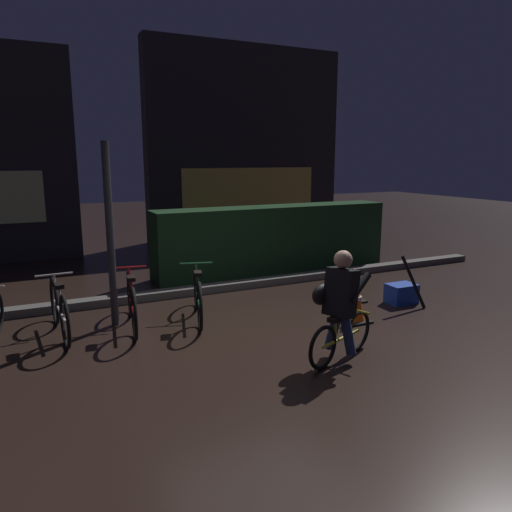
{
  "coord_description": "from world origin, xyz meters",
  "views": [
    {
      "loc": [
        -2.64,
        -5.25,
        2.22
      ],
      "look_at": [
        0.2,
        0.6,
        0.9
      ],
      "focal_mm": 34.09,
      "sensor_mm": 36.0,
      "label": 1
    }
  ],
  "objects_px": {
    "parked_bike_center_left": "(132,302)",
    "traffic_cone_near": "(356,302)",
    "parked_bike_left_mid": "(59,309)",
    "traffic_cone_far": "(352,285)",
    "closed_umbrella": "(413,282)",
    "cyclist": "(339,305)",
    "street_post": "(110,236)",
    "parked_bike_center_right": "(198,295)",
    "blue_crate": "(401,294)"
  },
  "relations": [
    {
      "from": "street_post",
      "to": "cyclist",
      "type": "distance_m",
      "value": 3.09
    },
    {
      "from": "parked_bike_left_mid",
      "to": "parked_bike_center_right",
      "type": "relative_size",
      "value": 1.03
    },
    {
      "from": "cyclist",
      "to": "traffic_cone_far",
      "type": "bearing_deg",
      "value": 28.08
    },
    {
      "from": "blue_crate",
      "to": "closed_umbrella",
      "type": "bearing_deg",
      "value": -93.41
    },
    {
      "from": "parked_bike_center_left",
      "to": "blue_crate",
      "type": "xyz_separation_m",
      "value": [
        3.99,
        -0.73,
        -0.2
      ]
    },
    {
      "from": "traffic_cone_far",
      "to": "cyclist",
      "type": "bearing_deg",
      "value": -130.73
    },
    {
      "from": "blue_crate",
      "to": "closed_umbrella",
      "type": "distance_m",
      "value": 0.35
    },
    {
      "from": "traffic_cone_near",
      "to": "cyclist",
      "type": "height_order",
      "value": "cyclist"
    },
    {
      "from": "traffic_cone_near",
      "to": "blue_crate",
      "type": "height_order",
      "value": "traffic_cone_near"
    },
    {
      "from": "traffic_cone_far",
      "to": "parked_bike_center_right",
      "type": "bearing_deg",
      "value": 174.2
    },
    {
      "from": "street_post",
      "to": "closed_umbrella",
      "type": "bearing_deg",
      "value": -15.41
    },
    {
      "from": "street_post",
      "to": "parked_bike_left_mid",
      "type": "relative_size",
      "value": 1.49
    },
    {
      "from": "street_post",
      "to": "traffic_cone_near",
      "type": "height_order",
      "value": "street_post"
    },
    {
      "from": "parked_bike_center_left",
      "to": "traffic_cone_far",
      "type": "bearing_deg",
      "value": -86.98
    },
    {
      "from": "street_post",
      "to": "closed_umbrella",
      "type": "height_order",
      "value": "street_post"
    },
    {
      "from": "parked_bike_center_right",
      "to": "closed_umbrella",
      "type": "distance_m",
      "value": 3.21
    },
    {
      "from": "parked_bike_center_right",
      "to": "blue_crate",
      "type": "distance_m",
      "value": 3.17
    },
    {
      "from": "parked_bike_center_right",
      "to": "blue_crate",
      "type": "height_order",
      "value": "parked_bike_center_right"
    },
    {
      "from": "traffic_cone_near",
      "to": "blue_crate",
      "type": "xyz_separation_m",
      "value": [
        1.18,
        0.4,
        -0.13
      ]
    },
    {
      "from": "blue_crate",
      "to": "closed_umbrella",
      "type": "relative_size",
      "value": 0.52
    },
    {
      "from": "parked_bike_center_left",
      "to": "traffic_cone_near",
      "type": "xyz_separation_m",
      "value": [
        2.81,
        -1.13,
        -0.07
      ]
    },
    {
      "from": "street_post",
      "to": "traffic_cone_near",
      "type": "xyz_separation_m",
      "value": [
        3.0,
        -1.3,
        -0.93
      ]
    },
    {
      "from": "closed_umbrella",
      "to": "parked_bike_center_right",
      "type": "bearing_deg",
      "value": 26.62
    },
    {
      "from": "blue_crate",
      "to": "cyclist",
      "type": "relative_size",
      "value": 0.35
    },
    {
      "from": "parked_bike_center_left",
      "to": "cyclist",
      "type": "bearing_deg",
      "value": -130.06
    },
    {
      "from": "traffic_cone_far",
      "to": "blue_crate",
      "type": "xyz_separation_m",
      "value": [
        0.64,
        -0.41,
        -0.12
      ]
    },
    {
      "from": "traffic_cone_far",
      "to": "parked_bike_center_left",
      "type": "bearing_deg",
      "value": 174.61
    },
    {
      "from": "blue_crate",
      "to": "traffic_cone_far",
      "type": "bearing_deg",
      "value": 147.3
    },
    {
      "from": "blue_crate",
      "to": "cyclist",
      "type": "height_order",
      "value": "cyclist"
    },
    {
      "from": "parked_bike_center_left",
      "to": "street_post",
      "type": "bearing_deg",
      "value": 57.03
    },
    {
      "from": "street_post",
      "to": "parked_bike_left_mid",
      "type": "height_order",
      "value": "street_post"
    },
    {
      "from": "street_post",
      "to": "parked_bike_center_right",
      "type": "xyz_separation_m",
      "value": [
        1.1,
        -0.24,
        -0.87
      ]
    },
    {
      "from": "street_post",
      "to": "parked_bike_left_mid",
      "type": "xyz_separation_m",
      "value": [
        -0.69,
        -0.09,
        -0.87
      ]
    },
    {
      "from": "parked_bike_left_mid",
      "to": "parked_bike_center_left",
      "type": "height_order",
      "value": "parked_bike_center_left"
    },
    {
      "from": "parked_bike_left_mid",
      "to": "closed_umbrella",
      "type": "bearing_deg",
      "value": -105.33
    },
    {
      "from": "parked_bike_center_left",
      "to": "traffic_cone_far",
      "type": "relative_size",
      "value": 3.0
    },
    {
      "from": "street_post",
      "to": "cyclist",
      "type": "bearing_deg",
      "value": -47.87
    },
    {
      "from": "parked_bike_left_mid",
      "to": "parked_bike_center_right",
      "type": "height_order",
      "value": "parked_bike_center_right"
    },
    {
      "from": "traffic_cone_far",
      "to": "cyclist",
      "type": "xyz_separation_m",
      "value": [
        -1.51,
        -1.76,
        0.36
      ]
    },
    {
      "from": "blue_crate",
      "to": "closed_umbrella",
      "type": "xyz_separation_m",
      "value": [
        -0.01,
        -0.25,
        0.25
      ]
    },
    {
      "from": "street_post",
      "to": "cyclist",
      "type": "relative_size",
      "value": 1.95
    },
    {
      "from": "blue_crate",
      "to": "cyclist",
      "type": "distance_m",
      "value": 2.58
    },
    {
      "from": "parked_bike_center_left",
      "to": "blue_crate",
      "type": "height_order",
      "value": "parked_bike_center_left"
    },
    {
      "from": "cyclist",
      "to": "closed_umbrella",
      "type": "bearing_deg",
      "value": 6.03
    },
    {
      "from": "street_post",
      "to": "blue_crate",
      "type": "bearing_deg",
      "value": -12.13
    },
    {
      "from": "parked_bike_center_left",
      "to": "parked_bike_center_right",
      "type": "distance_m",
      "value": 0.9
    },
    {
      "from": "parked_bike_left_mid",
      "to": "closed_umbrella",
      "type": "height_order",
      "value": "closed_umbrella"
    },
    {
      "from": "traffic_cone_near",
      "to": "closed_umbrella",
      "type": "height_order",
      "value": "closed_umbrella"
    },
    {
      "from": "traffic_cone_near",
      "to": "blue_crate",
      "type": "relative_size",
      "value": 1.34
    },
    {
      "from": "traffic_cone_near",
      "to": "traffic_cone_far",
      "type": "distance_m",
      "value": 0.98
    }
  ]
}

